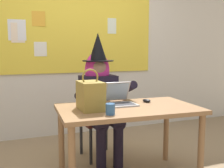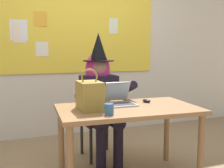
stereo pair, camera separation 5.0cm
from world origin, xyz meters
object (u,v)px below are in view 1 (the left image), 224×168
Objects in this scene: desk_main at (128,116)px; computer_mouse at (147,101)px; handbag at (90,95)px; person_costumed at (100,91)px; chair_at_desk at (96,113)px; coffee_mug at (110,109)px; laptop at (121,99)px.

desk_main is 0.33m from computer_mouse.
handbag is at bearing 177.59° from desk_main.
person_costumed is at bearing 63.92° from handbag.
chair_at_desk is (-0.08, 0.75, -0.13)m from desk_main.
person_costumed is at bearing 76.93° from coffee_mug.
handbag reaches higher than laptop.
handbag is (-0.30, -0.61, 0.06)m from person_costumed.
desk_main is at bearing 2.55° from chair_at_desk.
handbag is at bearing 111.83° from coffee_mug.
chair_at_desk is 0.62× the size of person_costumed.
coffee_mug is (-0.26, -0.39, -0.00)m from laptop.
person_costumed is (0.01, -0.12, 0.29)m from chair_at_desk.
handbag is at bearing 175.56° from computer_mouse.
laptop is at bearing 161.64° from computer_mouse.
computer_mouse is at bearing 27.18° from desk_main.
laptop is (-0.01, 0.16, 0.14)m from desk_main.
person_costumed is 14.32× the size of computer_mouse.
computer_mouse is (0.29, -0.01, -0.03)m from laptop.
person_costumed is 0.88m from coffee_mug.
desk_main is 3.65× the size of handbag.
coffee_mug reaches higher than desk_main.
desk_main is at bearing -2.41° from handbag.
chair_at_desk is at bearing -177.79° from person_costumed.
person_costumed reaches higher than computer_mouse.
chair_at_desk reaches higher than computer_mouse.
handbag is at bearing -25.51° from chair_at_desk.
chair_at_desk is 0.32m from person_costumed.
desk_main is 3.98× the size of laptop.
chair_at_desk is 0.87m from handbag.
computer_mouse is at bearing -1.05° from laptop.
coffee_mug is (-0.28, -0.23, 0.14)m from desk_main.
handbag is (-0.29, -0.73, 0.36)m from chair_at_desk.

